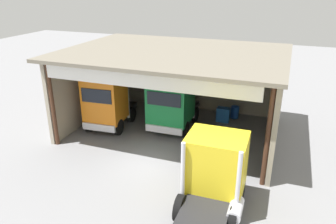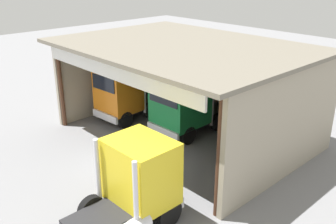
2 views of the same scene
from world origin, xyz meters
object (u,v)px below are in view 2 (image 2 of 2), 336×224
at_px(oil_drum, 269,129).
at_px(tool_cart, 250,129).
at_px(truck_orange_left_bay, 121,92).
at_px(truck_green_center_right_bay, 184,103).
at_px(truck_yellow_right_bay, 136,182).

bearing_deg(oil_drum, tool_cart, -125.74).
height_order(truck_orange_left_bay, truck_green_center_right_bay, truck_orange_left_bay).
height_order(truck_yellow_right_bay, tool_cart, truck_yellow_right_bay).
bearing_deg(truck_green_center_right_bay, truck_orange_left_bay, 17.98).
relative_size(truck_green_center_right_bay, oil_drum, 6.24).
height_order(truck_yellow_right_bay, oil_drum, truck_yellow_right_bay).
distance_m(truck_yellow_right_bay, tool_cart, 9.64).
distance_m(truck_green_center_right_bay, truck_yellow_right_bay, 8.26).
distance_m(truck_green_center_right_bay, oil_drum, 5.14).
xyz_separation_m(truck_orange_left_bay, truck_green_center_right_bay, (4.02, 1.40, -0.03)).
bearing_deg(truck_orange_left_bay, truck_green_center_right_bay, -165.22).
xyz_separation_m(truck_orange_left_bay, oil_drum, (7.60, 4.79, -1.47)).
relative_size(truck_orange_left_bay, oil_drum, 5.40).
relative_size(truck_green_center_right_bay, truck_yellow_right_bay, 1.30).
distance_m(truck_yellow_right_bay, oil_drum, 10.47).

